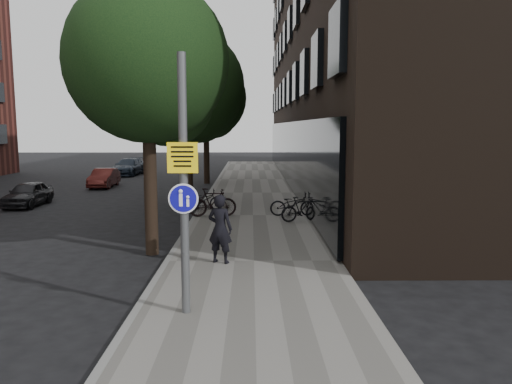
{
  "coord_description": "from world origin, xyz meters",
  "views": [
    {
      "loc": [
        0.18,
        -9.18,
        3.56
      ],
      "look_at": [
        0.3,
        2.65,
        2.0
      ],
      "focal_mm": 35.0,
      "sensor_mm": 36.0,
      "label": 1
    }
  ],
  "objects_px": {
    "pedestrian": "(220,229)",
    "signpost": "(184,185)",
    "parked_car_near": "(28,194)",
    "parked_bike_facade_near": "(293,204)"
  },
  "relations": [
    {
      "from": "signpost",
      "to": "pedestrian",
      "type": "relative_size",
      "value": 2.69
    },
    {
      "from": "pedestrian",
      "to": "signpost",
      "type": "bearing_deg",
      "value": 102.43
    },
    {
      "from": "pedestrian",
      "to": "parked_car_near",
      "type": "relative_size",
      "value": 0.54
    },
    {
      "from": "parked_bike_facade_near",
      "to": "parked_car_near",
      "type": "bearing_deg",
      "value": 74.51
    },
    {
      "from": "parked_bike_facade_near",
      "to": "parked_car_near",
      "type": "relative_size",
      "value": 0.55
    },
    {
      "from": "parked_bike_facade_near",
      "to": "pedestrian",
      "type": "bearing_deg",
      "value": 160.41
    },
    {
      "from": "pedestrian",
      "to": "parked_car_near",
      "type": "bearing_deg",
      "value": -27.42
    },
    {
      "from": "signpost",
      "to": "parked_bike_facade_near",
      "type": "distance_m",
      "value": 10.63
    },
    {
      "from": "signpost",
      "to": "parked_bike_facade_near",
      "type": "xyz_separation_m",
      "value": [
        2.83,
        10.06,
        -1.92
      ]
    },
    {
      "from": "signpost",
      "to": "parked_car_near",
      "type": "distance_m",
      "value": 16.12
    }
  ]
}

